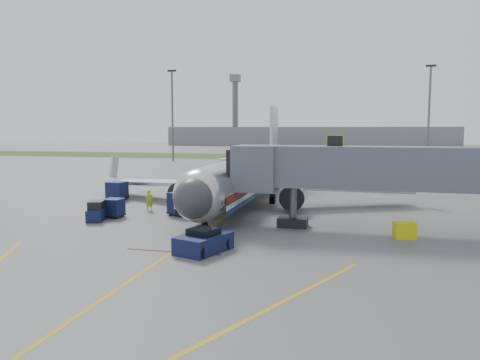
% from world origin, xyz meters
% --- Properties ---
extents(ground, '(400.00, 400.00, 0.00)m').
position_xyz_m(ground, '(0.00, 0.00, 0.00)').
color(ground, '#565659').
rests_on(ground, ground).
extents(grass_strip, '(300.00, 25.00, 0.01)m').
position_xyz_m(grass_strip, '(0.00, 90.00, 0.01)').
color(grass_strip, '#2D4C1E').
rests_on(grass_strip, ground).
extents(apron_markings, '(21.52, 50.00, 0.01)m').
position_xyz_m(apron_markings, '(0.00, -7.40, 0.00)').
color(apron_markings, gold).
rests_on(apron_markings, ground).
extents(airliner, '(32.10, 35.67, 10.25)m').
position_xyz_m(airliner, '(0.00, 15.25, 2.65)').
color(airliner, silver).
rests_on(airliner, ground).
extents(jet_bridge, '(25.30, 4.00, 6.90)m').
position_xyz_m(jet_bridge, '(12.86, 5.00, 4.47)').
color(jet_bridge, slate).
rests_on(jet_bridge, ground).
extents(light_mast_left, '(2.00, 0.44, 20.40)m').
position_xyz_m(light_mast_left, '(-30.00, 70.00, 10.78)').
color(light_mast_left, '#595B60').
rests_on(light_mast_left, ground).
extents(light_mast_right, '(2.00, 0.44, 20.40)m').
position_xyz_m(light_mast_right, '(25.00, 75.00, 10.78)').
color(light_mast_right, '#595B60').
rests_on(light_mast_right, ground).
extents(distant_terminal, '(120.00, 14.00, 8.00)m').
position_xyz_m(distant_terminal, '(-10.00, 170.00, 4.00)').
color(distant_terminal, slate).
rests_on(distant_terminal, ground).
extents(control_tower, '(4.00, 4.00, 30.00)m').
position_xyz_m(control_tower, '(-40.00, 165.00, 17.33)').
color(control_tower, '#595B60').
rests_on(control_tower, ground).
extents(pushback_tug, '(3.12, 3.95, 1.44)m').
position_xyz_m(pushback_tug, '(1.76, -3.50, 0.60)').
color(pushback_tug, '#0C1A37').
rests_on(pushback_tug, ground).
extents(baggage_tug, '(1.81, 2.53, 1.60)m').
position_xyz_m(baggage_tug, '(-9.61, 3.50, 0.71)').
color(baggage_tug, '#0C1A37').
rests_on(baggage_tug, ground).
extents(baggage_cart_a, '(2.38, 2.38, 1.95)m').
position_xyz_m(baggage_cart_a, '(-3.88, 7.44, 0.99)').
color(baggage_cart_a, '#0C1A37').
rests_on(baggage_cart_a, ground).
extents(baggage_cart_b, '(1.50, 1.50, 1.57)m').
position_xyz_m(baggage_cart_b, '(-8.97, 5.10, 0.80)').
color(baggage_cart_b, '#0C1A37').
rests_on(baggage_cart_b, ground).
extents(baggage_cart_c, '(1.92, 1.92, 1.92)m').
position_xyz_m(baggage_cart_c, '(-13.34, 13.66, 0.98)').
color(baggage_cart_c, '#0C1A37').
rests_on(baggage_cart_c, ground).
extents(belt_loader, '(2.39, 4.28, 2.02)m').
position_xyz_m(belt_loader, '(-2.49, 16.04, 0.50)').
color(belt_loader, '#0C1A37').
rests_on(belt_loader, ground).
extents(ground_power_cart, '(1.57, 1.23, 1.11)m').
position_xyz_m(ground_power_cart, '(13.81, 3.00, 0.55)').
color(ground_power_cart, yellow).
rests_on(ground_power_cart, ground).
extents(ramp_worker, '(0.81, 0.79, 1.87)m').
position_xyz_m(ramp_worker, '(-7.48, 8.82, 0.93)').
color(ramp_worker, '#A0C417').
rests_on(ramp_worker, ground).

